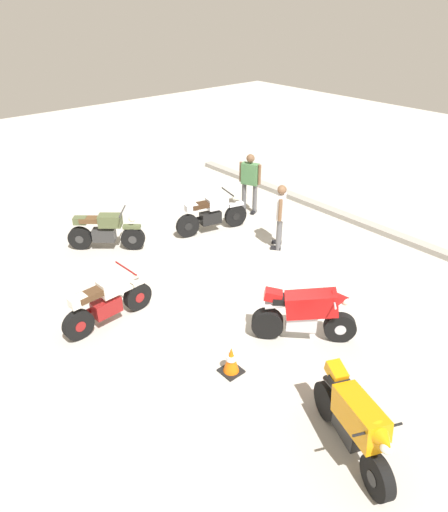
# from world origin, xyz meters

# --- Properties ---
(ground_plane) EXTENTS (40.00, 40.00, 0.00)m
(ground_plane) POSITION_xyz_m (0.00, 0.00, 0.00)
(ground_plane) COLOR #B7B2A8
(curb_edge) EXTENTS (14.00, 0.30, 0.15)m
(curb_edge) POSITION_xyz_m (0.00, 4.60, 0.07)
(curb_edge) COLOR #9C978F
(curb_edge) RESTS_ON ground
(motorcycle_olive_vintage) EXTENTS (1.41, 1.57, 1.07)m
(motorcycle_olive_vintage) POSITION_xyz_m (-3.57, -1.54, 0.49)
(motorcycle_olive_vintage) COLOR black
(motorcycle_olive_vintage) RESTS_ON ground
(motorcycle_silver_cruiser) EXTENTS (0.85, 2.06, 1.09)m
(motorcycle_silver_cruiser) POSITION_xyz_m (-2.58, 1.14, 0.52)
(motorcycle_silver_cruiser) COLOR black
(motorcycle_silver_cruiser) RESTS_ON ground
(motorcycle_red_sportbike) EXTENTS (1.54, 1.49, 1.14)m
(motorcycle_red_sportbike) POSITION_xyz_m (2.08, -0.46, 0.59)
(motorcycle_red_sportbike) COLOR black
(motorcycle_red_sportbike) RESTS_ON ground
(motorcycle_orange_sportbike) EXTENTS (1.85, 1.04, 1.14)m
(motorcycle_orange_sportbike) POSITION_xyz_m (4.17, -1.87, 0.59)
(motorcycle_orange_sportbike) COLOR black
(motorcycle_orange_sportbike) RESTS_ON ground
(motorcycle_cream_vintage) EXTENTS (0.70, 1.96, 1.07)m
(motorcycle_cream_vintage) POSITION_xyz_m (-0.75, -3.00, 0.49)
(motorcycle_cream_vintage) COLOR black
(motorcycle_cream_vintage) RESTS_ON ground
(person_in_white_shirt) EXTENTS (0.52, 0.57, 1.69)m
(person_in_white_shirt) POSITION_xyz_m (-0.76, 1.87, 0.96)
(person_in_white_shirt) COLOR #59595B
(person_in_white_shirt) RESTS_ON ground
(person_in_green_shirt) EXTENTS (0.66, 0.46, 1.77)m
(person_in_green_shirt) POSITION_xyz_m (-2.88, 2.83, 1.02)
(person_in_green_shirt) COLOR #59595B
(person_in_green_shirt) RESTS_ON ground
(traffic_cone) EXTENTS (0.36, 0.36, 0.53)m
(traffic_cone) POSITION_xyz_m (1.87, -2.10, 0.26)
(traffic_cone) COLOR black
(traffic_cone) RESTS_ON ground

